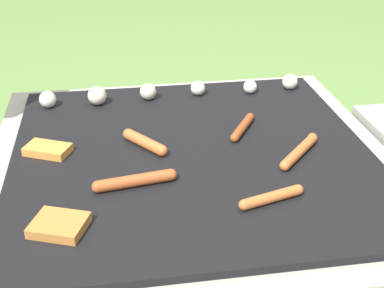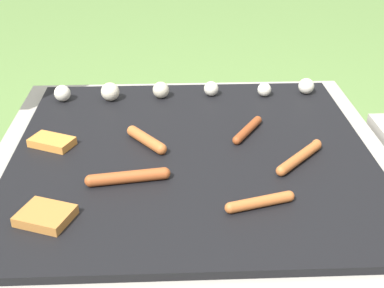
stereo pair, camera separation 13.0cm
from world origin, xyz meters
TOP-DOWN VIEW (x-y plane):
  - ground_plane at (0.00, 0.00)m, footprint 14.00×14.00m
  - grill at (0.00, 0.00)m, footprint 0.99×0.99m
  - sausage_front_right at (-0.15, -0.14)m, footprint 0.19×0.05m
  - sausage_front_center at (0.25, -0.06)m, footprint 0.14×0.14m
  - sausage_mid_left at (-0.11, 0.04)m, footprint 0.10×0.13m
  - sausage_back_left at (0.15, 0.09)m, footprint 0.09×0.14m
  - sausage_front_left at (0.13, -0.24)m, footprint 0.15×0.06m
  - bread_slice_right at (-0.35, 0.04)m, footprint 0.12×0.10m
  - bread_slice_center at (-0.30, -0.27)m, footprint 0.13×0.12m
  - mushroom_row at (-0.04, 0.34)m, footprint 0.78×0.08m

SIDE VIEW (x-z plane):
  - ground_plane at x=0.00m, z-range 0.00..0.00m
  - grill at x=0.00m, z-range 0.00..0.43m
  - bread_slice_center at x=-0.30m, z-range 0.44..0.46m
  - bread_slice_right at x=-0.35m, z-range 0.44..0.46m
  - sausage_back_left at x=0.15m, z-range 0.44..0.46m
  - sausage_front_left at x=0.13m, z-range 0.44..0.46m
  - sausage_front_center at x=0.25m, z-range 0.44..0.46m
  - sausage_front_right at x=-0.15m, z-range 0.44..0.46m
  - sausage_mid_left at x=-0.11m, z-range 0.44..0.46m
  - mushroom_row at x=-0.04m, z-range 0.43..0.49m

